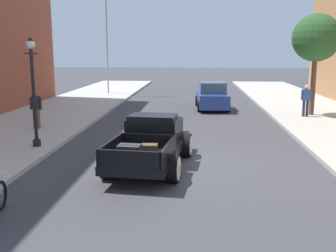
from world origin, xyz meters
TOP-DOWN VIEW (x-y plane):
  - ground_plane at (0.00, 0.00)m, footprint 140.00×140.00m
  - hotrod_truck_black at (-0.85, -0.08)m, footprint 2.53×5.06m
  - car_background_blue at (1.47, 12.12)m, footprint 2.02×4.38m
  - pedestrian_sidewalk_left at (-6.51, 4.62)m, footprint 0.53×0.22m
  - pedestrian_sidewalk_right at (6.19, 8.73)m, footprint 0.53×0.22m
  - street_lamp_near at (-5.21, 1.43)m, footprint 0.50×0.32m
  - flagpole at (-6.31, 19.16)m, footprint 1.74×0.16m
  - street_tree_second at (6.67, 9.33)m, footprint 2.48×2.48m

SIDE VIEW (x-z plane):
  - ground_plane at x=0.00m, z-range 0.00..0.00m
  - hotrod_truck_black at x=-0.85m, z-range -0.04..1.54m
  - car_background_blue at x=1.47m, z-range -0.06..1.59m
  - pedestrian_sidewalk_left at x=-6.51m, z-range 0.26..1.91m
  - pedestrian_sidewalk_right at x=6.19m, z-range 0.26..1.91m
  - street_lamp_near at x=-5.21m, z-range 0.46..4.31m
  - street_tree_second at x=6.67m, z-range 1.52..6.79m
  - flagpole at x=-6.31m, z-range 1.19..10.35m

